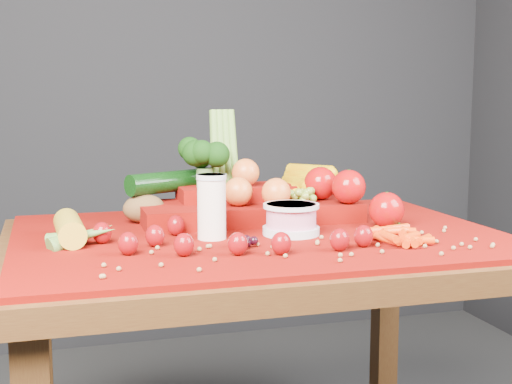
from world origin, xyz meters
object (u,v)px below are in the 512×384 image
object	(u,v)px
yogurt_bowl	(291,218)
table	(259,280)
milk_glass	(212,204)
produce_mound	(258,196)

from	to	relation	value
yogurt_bowl	table	bearing A→B (deg)	147.63
table	yogurt_bowl	size ratio (longest dim) A/B	8.85
milk_glass	yogurt_bowl	world-z (taller)	milk_glass
table	milk_glass	bearing A→B (deg)	-162.98
table	milk_glass	xyz separation A→B (m)	(-0.11, -0.03, 0.18)
milk_glass	produce_mound	distance (m)	0.25
milk_glass	produce_mound	xyz separation A→B (m)	(0.16, 0.19, -0.01)
yogurt_bowl	produce_mound	size ratio (longest dim) A/B	0.20
produce_mound	table	bearing A→B (deg)	-106.20
produce_mound	milk_glass	bearing A→B (deg)	-129.97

